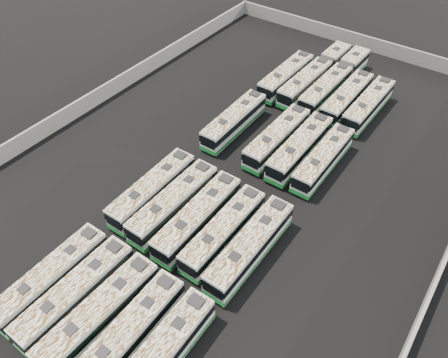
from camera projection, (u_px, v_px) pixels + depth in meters
ground at (229, 178)px, 47.96m from camera, size 140.00×140.00×0.00m
perimeter_wall at (229, 170)px, 47.20m from camera, size 45.20×73.20×2.20m
bus_front_far_left at (52, 277)px, 37.02m from camera, size 2.39×10.85×3.05m
bus_front_left at (76, 294)px, 35.85m from camera, size 2.40×11.11×3.13m
bus_front_center at (100, 314)px, 34.52m from camera, size 2.64×11.27×3.16m
bus_front_right at (129, 335)px, 33.34m from camera, size 2.60×11.04×3.09m
bus_front_far_right at (159, 357)px, 32.06m from camera, size 2.58×11.17×3.13m
bus_midfront_far_left at (153, 190)px, 44.38m from camera, size 2.57×11.14×3.13m
bus_midfront_left at (174, 203)px, 43.06m from camera, size 2.46×11.25×3.16m
bus_midfront_center at (198, 218)px, 41.71m from camera, size 2.57×11.32×3.18m
bus_midfront_right at (224, 231)px, 40.60m from camera, size 2.30×10.84×3.05m
bus_midfront_far_right at (250, 247)px, 39.20m from camera, size 2.42×11.36×3.20m
bus_midback_far_left at (234, 121)px, 52.78m from camera, size 2.51×11.01×3.09m
bus_midback_center at (277, 138)px, 50.40m from camera, size 2.48×11.17×3.14m
bus_midback_right at (300, 148)px, 49.08m from camera, size 2.41×11.35×3.20m
bus_midback_far_right at (323, 159)px, 47.81m from camera, size 2.33×10.82×3.04m
bus_back_far_left at (286, 77)px, 60.00m from camera, size 2.46×11.14×3.13m
bus_back_left at (315, 74)px, 60.52m from camera, size 2.71×16.97×3.07m
bus_back_center at (335, 80)px, 59.35m from camera, size 2.55×17.10×3.09m
bus_back_right at (347, 98)px, 56.22m from camera, size 2.36×11.15×3.14m
bus_back_far_right at (368, 105)px, 55.09m from camera, size 2.52×11.11×3.12m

